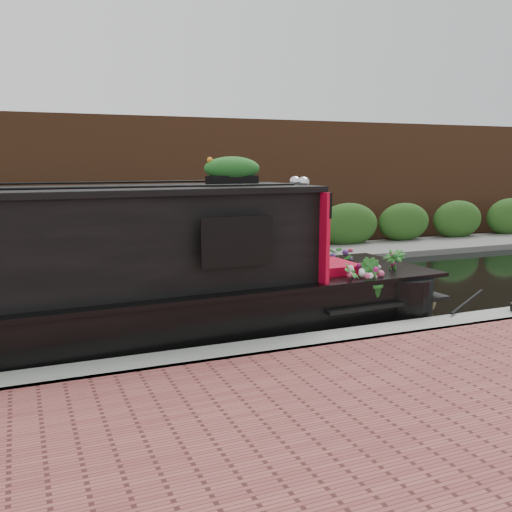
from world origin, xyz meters
name	(u,v)px	position (x,y,z in m)	size (l,w,h in m)	color
ground	(190,307)	(0.00, 0.00, 0.00)	(80.00, 80.00, 0.00)	black
near_bank_coping	(259,364)	(0.00, -3.30, 0.00)	(40.00, 0.60, 0.50)	gray
far_bank_path	(144,269)	(0.00, 4.20, 0.00)	(40.00, 2.40, 0.34)	#63635F
far_hedge	(137,263)	(0.00, 5.10, 0.00)	(40.00, 1.10, 2.80)	#27501A
far_brick_wall	(123,252)	(0.00, 7.20, 0.00)	(40.00, 1.00, 8.00)	brown
narrowboat	(7,296)	(-3.07, -1.80, 0.89)	(12.89, 2.77, 3.00)	black
rope_fender	(422,301)	(3.89, -1.80, 0.16)	(0.32, 0.32, 0.41)	olive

